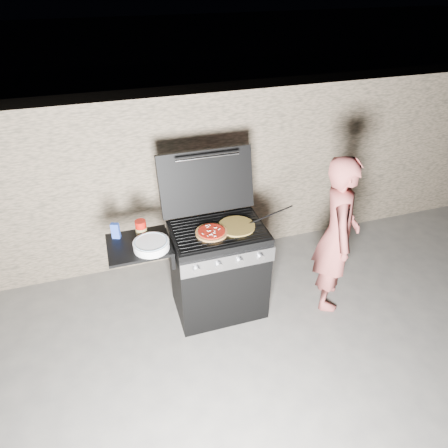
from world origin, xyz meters
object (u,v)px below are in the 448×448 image
object	(u,v)px
gas_grill	(192,276)
person	(337,235)
sauce_jar	(141,228)
pizza_topped	(212,232)

from	to	relation	value
gas_grill	person	size ratio (longest dim) A/B	0.88
person	sauce_jar	bearing A→B (deg)	103.69
sauce_jar	person	distance (m)	1.71
sauce_jar	person	bearing A→B (deg)	-10.60
sauce_jar	pizza_topped	bearing A→B (deg)	-16.24
gas_grill	person	world-z (taller)	person
pizza_topped	person	xyz separation A→B (m)	(1.12, -0.15, -0.17)
pizza_topped	person	bearing A→B (deg)	-7.72
gas_grill	person	bearing A→B (deg)	-8.80
gas_grill	sauce_jar	xyz separation A→B (m)	(-0.38, 0.11, 0.52)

